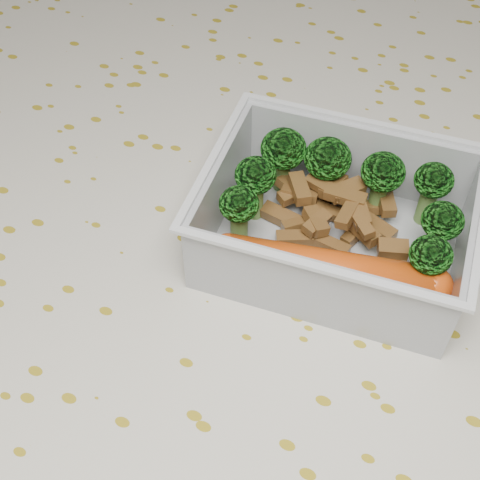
% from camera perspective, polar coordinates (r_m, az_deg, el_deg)
% --- Properties ---
extents(dining_table, '(1.40, 0.90, 0.75)m').
position_cam_1_polar(dining_table, '(0.54, 1.28, -7.59)').
color(dining_table, brown).
rests_on(dining_table, ground).
extents(tablecloth, '(1.46, 0.96, 0.19)m').
position_cam_1_polar(tablecloth, '(0.50, 1.38, -4.48)').
color(tablecloth, beige).
rests_on(tablecloth, dining_table).
extents(lunch_container, '(0.19, 0.16, 0.06)m').
position_cam_1_polar(lunch_container, '(0.46, 8.17, 0.98)').
color(lunch_container, silver).
rests_on(lunch_container, tablecloth).
extents(broccoli_florets, '(0.16, 0.10, 0.05)m').
position_cam_1_polar(broccoli_florets, '(0.47, 8.70, 4.54)').
color(broccoli_florets, '#608C3F').
rests_on(broccoli_florets, lunch_container).
extents(meat_pile, '(0.11, 0.08, 0.03)m').
position_cam_1_polar(meat_pile, '(0.48, 8.17, 2.22)').
color(meat_pile, brown).
rests_on(meat_pile, lunch_container).
extents(sausage, '(0.16, 0.06, 0.03)m').
position_cam_1_polar(sausage, '(0.44, 7.53, -2.50)').
color(sausage, '#C8460E').
rests_on(sausage, lunch_container).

